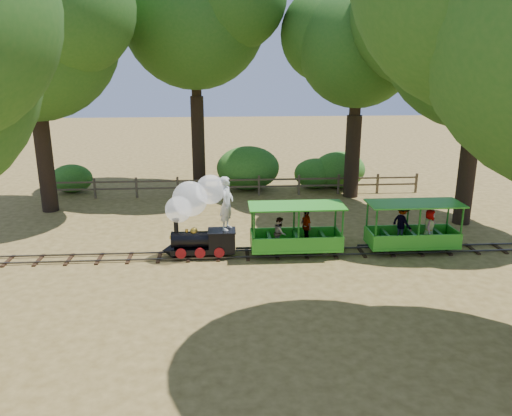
{
  "coord_description": "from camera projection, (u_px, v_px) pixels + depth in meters",
  "views": [
    {
      "loc": [
        -0.81,
        -15.97,
        6.42
      ],
      "look_at": [
        0.33,
        0.5,
        1.55
      ],
      "focal_mm": 35.0,
      "sensor_mm": 36.0,
      "label": 1
    }
  ],
  "objects": [
    {
      "name": "ground",
      "position": [
        247.0,
        256.0,
        17.15
      ],
      "size": [
        90.0,
        90.0,
        0.0
      ],
      "primitive_type": "plane",
      "color": "#A48747",
      "rests_on": "ground"
    },
    {
      "name": "carriage_rear",
      "position": [
        412.0,
        229.0,
        17.35
      ],
      "size": [
        3.22,
        1.42,
        1.68
      ],
      "color": "green",
      "rests_on": "track"
    },
    {
      "name": "shrub_east",
      "position": [
        339.0,
        170.0,
        26.13
      ],
      "size": [
        2.76,
        2.12,
        1.91
      ],
      "primitive_type": "ellipsoid",
      "color": "#2D6B1E",
      "rests_on": "ground"
    },
    {
      "name": "oak_ne",
      "position": [
        358.0,
        40.0,
        22.69
      ],
      "size": [
        6.94,
        6.1,
        9.85
      ],
      "color": "#2D2116",
      "rests_on": "ground"
    },
    {
      "name": "carriage_front",
      "position": [
        295.0,
        234.0,
        17.05
      ],
      "size": [
        3.22,
        1.32,
        1.68
      ],
      "color": "green",
      "rests_on": "track"
    },
    {
      "name": "shrub_mid_e",
      "position": [
        316.0,
        173.0,
        26.09
      ],
      "size": [
        2.27,
        1.74,
        1.57
      ],
      "primitive_type": "ellipsoid",
      "color": "#2D6B1E",
      "rests_on": "ground"
    },
    {
      "name": "fence",
      "position": [
        239.0,
        184.0,
        24.64
      ],
      "size": [
        18.1,
        0.1,
        1.0
      ],
      "color": "brown",
      "rests_on": "ground"
    },
    {
      "name": "oak_nw",
      "position": [
        28.0,
        22.0,
        20.17
      ],
      "size": [
        9.03,
        7.94,
        11.18
      ],
      "color": "#2D2116",
      "rests_on": "ground"
    },
    {
      "name": "shrub_mid_w",
      "position": [
        248.0,
        168.0,
        25.76
      ],
      "size": [
        3.25,
        2.5,
        2.25
      ],
      "primitive_type": "ellipsoid",
      "color": "#2D6B1E",
      "rests_on": "ground"
    },
    {
      "name": "oak_e",
      "position": [
        483.0,
        18.0,
        18.46
      ],
      "size": [
        9.37,
        8.25,
        11.32
      ],
      "color": "#2D2116",
      "rests_on": "ground"
    },
    {
      "name": "track",
      "position": [
        247.0,
        254.0,
        17.13
      ],
      "size": [
        22.0,
        1.0,
        0.1
      ],
      "color": "#3F3D3A",
      "rests_on": "ground"
    },
    {
      "name": "shrub_west",
      "position": [
        72.0,
        178.0,
        25.28
      ],
      "size": [
        2.06,
        1.59,
        1.43
      ],
      "primitive_type": "ellipsoid",
      "color": "#2D6B1E",
      "rests_on": "ground"
    },
    {
      "name": "oak_nc",
      "position": [
        193.0,
        8.0,
        23.69
      ],
      "size": [
        8.67,
        7.63,
        11.98
      ],
      "color": "#2D2116",
      "rests_on": "ground"
    },
    {
      "name": "locomotive",
      "position": [
        199.0,
        210.0,
        16.65
      ],
      "size": [
        2.54,
        1.18,
        2.88
      ],
      "color": "black",
      "rests_on": "ground"
    }
  ]
}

